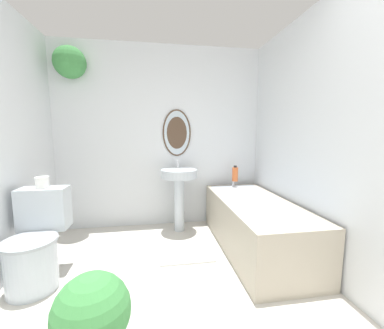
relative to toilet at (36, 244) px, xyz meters
name	(u,v)px	position (x,y,z in m)	size (l,w,h in m)	color
wall_back	(152,130)	(0.97, 1.16, 0.96)	(2.81, 0.37, 2.40)	silver
wall_right	(323,140)	(2.46, -0.17, 0.86)	(0.06, 2.77, 2.40)	silver
toilet	(36,244)	(0.00, 0.00, 0.00)	(0.40, 0.60, 0.77)	silver
pedestal_sink	(179,184)	(1.29, 0.88, 0.27)	(0.46, 0.46, 0.90)	silver
bathtub	(255,223)	(2.05, 0.27, -0.06)	(0.71, 1.65, 0.62)	#B2A893
shampoo_bottle	(235,174)	(2.06, 0.96, 0.37)	(0.08, 0.08, 0.21)	#DB6633
potted_plant	(92,317)	(0.65, -0.84, -0.05)	(0.41, 0.41, 0.52)	silver
bath_mat	(186,255)	(1.29, 0.22, -0.33)	(0.55, 0.35, 0.02)	silver
toilet_paper_roll	(42,182)	(0.00, 0.19, 0.48)	(0.11, 0.11, 0.10)	white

